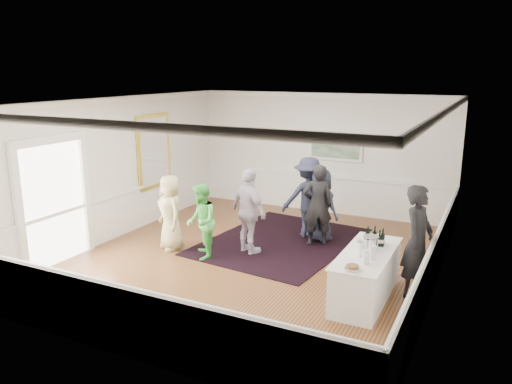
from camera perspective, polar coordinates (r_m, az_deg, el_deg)
The scene contains 23 objects.
floor at distance 10.33m, azimuth -0.14°, elevation -7.64°, with size 8.00×8.00×0.00m, color brown.
ceiling at distance 9.63m, azimuth -0.15°, elevation 10.37°, with size 7.00×8.00×0.02m, color white.
wall_left at distance 11.81m, azimuth -15.55°, elevation 2.67°, with size 0.02×8.00×3.20m, color white.
wall_right at distance 8.91m, azimuth 20.44°, elevation -1.23°, with size 0.02×8.00×3.20m, color white.
wall_back at distance 13.49m, azimuth 7.47°, elevation 4.41°, with size 7.00×0.02×3.20m, color white.
wall_front at distance 6.66m, azimuth -15.77°, elevation -5.84°, with size 7.00×0.02×3.20m, color white.
wainscoting at distance 10.16m, azimuth -0.14°, elevation -5.02°, with size 7.00×8.00×1.00m, color white, non-canonical shape.
mirror at distance 12.72m, azimuth -11.57°, elevation 4.59°, with size 0.05×1.25×1.85m.
doorway at distance 10.50m, azimuth -22.13°, elevation -0.22°, with size 0.10×1.78×2.56m.
landscape_painting at distance 13.29m, azimuth 9.05°, elevation 5.00°, with size 1.44×0.06×0.66m.
area_rug at distance 11.31m, azimuth 2.84°, elevation -5.67°, with size 2.92×3.83×0.02m, color black.
serving_table at distance 8.69m, azimuth 12.46°, elevation -9.30°, with size 0.78×2.05×0.83m.
bartender at distance 8.87m, azimuth 17.98°, elevation -5.38°, with size 0.70×0.46×1.93m, color black.
guest_tan at distance 10.81m, azimuth -9.74°, elevation -2.32°, with size 0.80×0.52×1.63m, color tan.
guest_green at distance 10.20m, azimuth -6.29°, elevation -3.37°, with size 0.76×0.59×1.56m, color #50C850.
guest_lilac at distance 10.38m, azimuth -0.78°, elevation -2.22°, with size 1.07×0.44×1.82m, color silver.
guest_dark_a at distance 11.50m, azimuth 6.01°, elevation -0.60°, with size 1.20×0.69×1.86m, color #202335.
guest_dark_b at distance 10.93m, azimuth 7.02°, elevation -1.51°, with size 0.66×0.44×1.82m, color black.
guest_navy at distance 11.25m, azimuth 7.40°, elevation -1.51°, with size 0.81×0.53×1.66m, color #202335.
wine_bottles at distance 8.89m, azimuth 13.40°, elevation -4.90°, with size 0.35×0.25×0.31m.
juice_pitchers at distance 8.28m, azimuth 12.23°, elevation -6.51°, with size 0.34×0.55×0.24m.
ice_bucket at distance 8.62m, azimuth 12.98°, elevation -5.76°, with size 0.26×0.26×0.24m, color silver.
nut_bowl at distance 7.76m, azimuth 10.95°, elevation -8.50°, with size 0.25×0.25×0.08m.
Camera 1 is at (4.29, -8.60, 3.78)m, focal length 35.00 mm.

